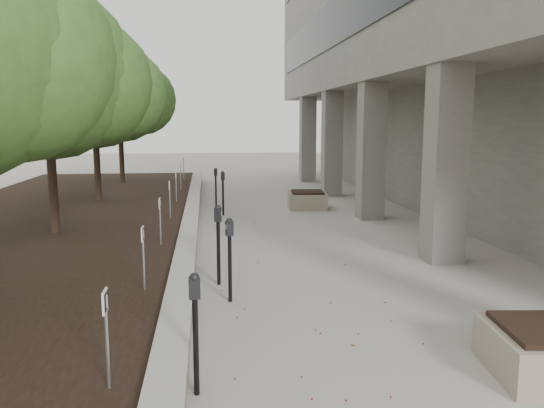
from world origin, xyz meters
TOP-DOWN VIEW (x-y plane):
  - retaining_wall at (-1.82, 9.00)m, footprint 0.39×26.00m
  - planting_bed at (-5.50, 9.00)m, footprint 7.00×26.00m
  - crabapple_tree_3 at (-4.80, 8.00)m, footprint 4.60×4.00m
  - crabapple_tree_4 at (-4.80, 13.00)m, footprint 4.60×4.00m
  - crabapple_tree_5 at (-4.80, 18.00)m, footprint 4.60×4.00m
  - parking_sign_2 at (-2.35, 0.50)m, footprint 0.04×0.22m
  - parking_sign_3 at (-2.35, 3.50)m, footprint 0.04×0.22m
  - parking_sign_4 at (-2.35, 6.50)m, footprint 0.04×0.22m
  - parking_sign_5 at (-2.35, 9.50)m, footprint 0.04×0.22m
  - parking_sign_6 at (-2.35, 12.50)m, footprint 0.04×0.22m
  - parking_sign_7 at (-2.35, 15.50)m, footprint 0.04×0.22m
  - parking_sign_8 at (-2.35, 18.50)m, footprint 0.04×0.22m
  - parking_meter_1 at (-1.55, 1.03)m, footprint 0.14×0.11m
  - parking_meter_2 at (-1.22, 4.93)m, footprint 0.16×0.13m
  - parking_meter_3 at (-1.06, 3.98)m, footprint 0.16×0.13m
  - parking_meter_4 at (-0.91, 12.07)m, footprint 0.15×0.11m
  - parking_meter_5 at (-1.10, 13.73)m, footprint 0.14×0.10m
  - planter_back at (1.90, 13.07)m, footprint 1.35×1.35m
  - berry_scatter at (-0.10, 5.00)m, footprint 3.30×14.10m

SIDE VIEW (x-z plane):
  - berry_scatter at x=-0.10m, z-range 0.00..0.02m
  - planting_bed at x=-5.50m, z-range 0.00..0.40m
  - retaining_wall at x=-1.82m, z-range 0.00..0.50m
  - planter_back at x=1.90m, z-range 0.00..0.58m
  - parking_meter_5 at x=-1.10m, z-range 0.00..1.33m
  - parking_meter_1 at x=-1.55m, z-range 0.00..1.34m
  - parking_meter_4 at x=-0.91m, z-range 0.00..1.37m
  - parking_meter_3 at x=-1.06m, z-range 0.00..1.37m
  - parking_meter_2 at x=-1.22m, z-range 0.00..1.44m
  - parking_sign_2 at x=-2.35m, z-range 0.40..1.36m
  - parking_sign_3 at x=-2.35m, z-range 0.40..1.36m
  - parking_sign_4 at x=-2.35m, z-range 0.40..1.36m
  - parking_sign_5 at x=-2.35m, z-range 0.40..1.36m
  - parking_sign_6 at x=-2.35m, z-range 0.40..1.36m
  - parking_sign_7 at x=-2.35m, z-range 0.40..1.36m
  - parking_sign_8 at x=-2.35m, z-range 0.40..1.36m
  - crabapple_tree_3 at x=-4.80m, z-range 0.40..5.84m
  - crabapple_tree_4 at x=-4.80m, z-range 0.40..5.84m
  - crabapple_tree_5 at x=-4.80m, z-range 0.40..5.84m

